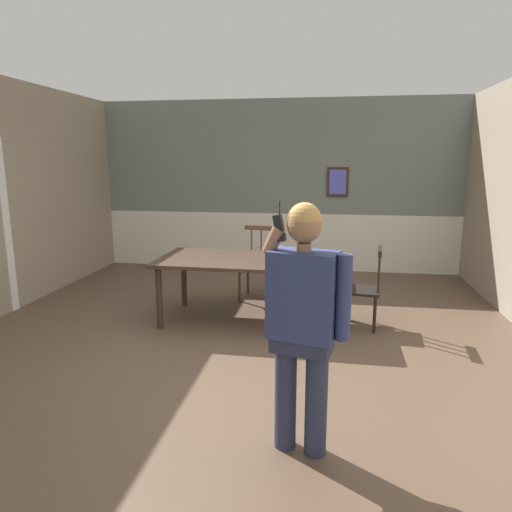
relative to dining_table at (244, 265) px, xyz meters
The scene contains 6 objects.
ground_plane 1.26m from the dining_table, 85.52° to the right, with size 8.34×8.34×0.00m, color brown.
room_back_partition 2.82m from the dining_table, 88.20° to the left, with size 6.10×0.17×2.82m.
dining_table is the anchor object (origin of this frame).
chair_near_window 1.38m from the dining_table, ahead, with size 0.44×0.44×0.91m.
chair_by_doorway 0.94m from the dining_table, 88.83° to the left, with size 0.53×0.53×0.97m.
person_figure 2.53m from the dining_table, 71.30° to the right, with size 0.56×0.31×1.61m.
Camera 1 is at (0.85, -4.02, 1.85)m, focal length 32.46 mm.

